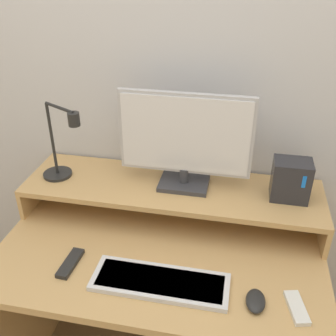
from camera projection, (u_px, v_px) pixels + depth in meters
wall_back at (182, 71)px, 1.54m from camera, size 6.00×0.05×2.50m
desk at (162, 284)px, 1.57m from camera, size 1.19×0.74×0.70m
monitor_shelf at (172, 190)px, 1.59m from camera, size 1.19×0.33×0.13m
monitor at (185, 140)px, 1.48m from camera, size 0.51×0.14×0.39m
desk_lamp at (61, 151)px, 1.56m from camera, size 0.22×0.15×0.33m
router_dock at (291, 180)px, 1.47m from camera, size 0.14×0.11×0.16m
keyboard at (160, 282)px, 1.30m from camera, size 0.45×0.16×0.02m
mouse at (256, 301)px, 1.22m from camera, size 0.06×0.10×0.03m
remote_control at (70, 263)px, 1.38m from camera, size 0.05×0.14×0.02m
remote_secondary at (297, 308)px, 1.21m from camera, size 0.08×0.13×0.02m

